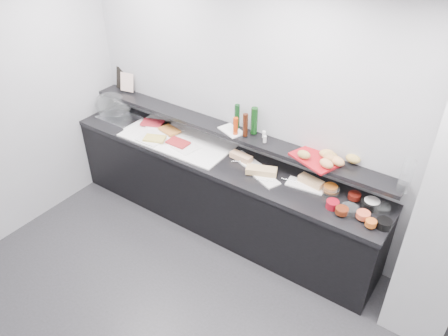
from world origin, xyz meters
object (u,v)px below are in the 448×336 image
Objects in this scene: cloche_base at (119,119)px; sandwich_plate_mid at (264,177)px; carafe at (406,176)px; framed_print at (125,79)px; condiment_tray at (231,131)px; bread_tray at (316,159)px.

sandwich_plate_mid is (2.01, -0.04, -0.01)m from cloche_base.
cloche_base is 2.01m from sandwich_plate_mid.
sandwich_plate_mid is 1.28m from carafe.
carafe reaches higher than cloche_base.
framed_print reaches higher than condiment_tray.
framed_print is (-2.17, 0.35, 0.37)m from sandwich_plate_mid.
cloche_base is at bearing -158.80° from sandwich_plate_mid.
cloche_base is 3.24m from carafe.
cloche_base is at bearing -177.07° from carafe.
framed_print is 0.87× the size of carafe.
sandwich_plate_mid is 0.62m from condiment_tray.
sandwich_plate_mid is 1.28× the size of condiment_tray.
condiment_tray is at bearing -14.34° from framed_print.
condiment_tray is 0.90× the size of carafe.
cloche_base is 2.44m from bread_tray.
carafe is at bearing -12.13° from framed_print.
bread_tray is at bearing 4.64° from cloche_base.
carafe is at bearing 3.38° from cloche_base.
framed_print is at bearing 117.34° from cloche_base.
bread_tray reaches higher than cloche_base.
condiment_tray is at bearing -179.84° from sandwich_plate_mid.
bread_tray is at bearing 49.87° from sandwich_plate_mid.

